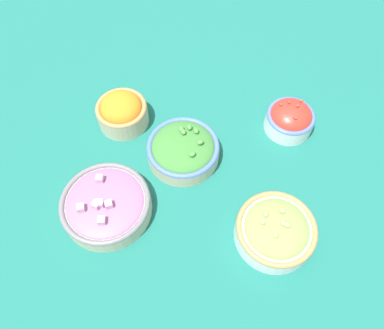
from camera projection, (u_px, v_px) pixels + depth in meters
ground_plane at (192, 171)px, 0.86m from camera, size 3.00×3.00×0.00m
bowl_broccoli at (183, 149)px, 0.85m from camera, size 0.17×0.17×0.07m
bowl_lettuce at (276, 230)px, 0.75m from camera, size 0.16×0.16×0.07m
bowl_cherry_tomatoes at (290, 118)px, 0.89m from camera, size 0.12×0.12×0.08m
bowl_red_onion at (106, 204)px, 0.79m from camera, size 0.19×0.19×0.06m
bowl_carrots at (122, 111)px, 0.90m from camera, size 0.12×0.12×0.08m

